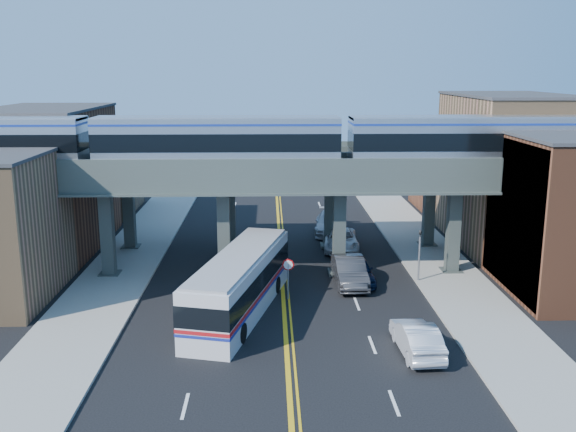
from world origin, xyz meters
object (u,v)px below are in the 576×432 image
car_lane_b (350,271)px  transit_train (218,141)px  transit_bus (240,284)px  car_lane_a (356,270)px  stop_sign (288,272)px  traffic_signal (420,250)px  car_lane_c (341,240)px  car_parked_curb (417,338)px  car_lane_d (330,223)px

car_lane_b → transit_train: bearing=164.2°
transit_bus → car_lane_a: size_ratio=2.66×
stop_sign → traffic_signal: 9.41m
transit_train → car_lane_c: (9.08, 6.23, -8.59)m
transit_bus → car_parked_curb: (9.19, -5.91, -0.93)m
car_lane_c → car_lane_d: bearing=96.5°
transit_train → car_parked_curb: bearing=-50.3°
transit_bus → car_lane_a: (7.61, 5.35, -0.88)m
traffic_signal → car_lane_d: traffic_signal is taller
transit_train → car_lane_b: bearing=-14.7°
stop_sign → car_parked_curb: stop_sign is taller
car_lane_b → car_lane_c: (0.33, 8.54, -0.12)m
transit_train → car_lane_a: transit_train is taller
car_lane_a → car_lane_c: (-0.18, 8.00, -0.06)m
car_lane_b → car_lane_d: (-0.01, 13.98, -0.03)m
transit_train → car_lane_c: size_ratio=8.71×
stop_sign → car_parked_curb: (6.27, -8.03, -0.94)m
car_lane_c → car_lane_d: size_ratio=0.94×
car_lane_c → car_lane_a: bearing=-85.8°
stop_sign → car_lane_d: 17.21m
stop_sign → car_lane_c: size_ratio=0.46×
stop_sign → transit_bus: transit_bus is taller
car_lane_d → stop_sign: bearing=-97.5°
transit_bus → car_parked_curb: transit_bus is taller
transit_bus → car_lane_a: 9.34m
transit_bus → transit_train: bearing=27.2°
car_lane_a → car_lane_b: car_lane_b is taller
stop_sign → car_parked_curb: bearing=-52.0°
car_lane_a → car_parked_curb: size_ratio=1.03×
traffic_signal → transit_bus: size_ratio=0.30×
car_lane_b → car_lane_d: 13.98m
traffic_signal → car_parked_curb: (-2.63, -11.03, -1.48)m
traffic_signal → transit_bus: bearing=-156.6°
car_lane_b → stop_sign: bearing=-148.3°
stop_sign → transit_bus: (-2.91, -2.12, -0.01)m
transit_bus → car_lane_b: size_ratio=2.42×
transit_bus → stop_sign: bearing=-39.8°
car_lane_d → car_parked_curb: bearing=-78.5°
car_lane_b → car_lane_d: bearing=89.0°
traffic_signal → car_lane_d: bearing=109.0°
traffic_signal → car_lane_c: size_ratio=0.71×
traffic_signal → car_lane_c: (-4.38, 8.23, -1.50)m
transit_bus → car_lane_c: 15.31m
car_lane_b → car_lane_c: 8.54m
stop_sign → car_lane_a: (4.70, 3.23, -0.89)m
traffic_signal → car_lane_b: (-4.71, -0.30, -1.38)m
transit_bus → car_lane_c: bearing=-15.0°
transit_train → car_lane_d: bearing=53.2°
stop_sign → car_lane_b: 5.05m
stop_sign → car_lane_d: stop_sign is taller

